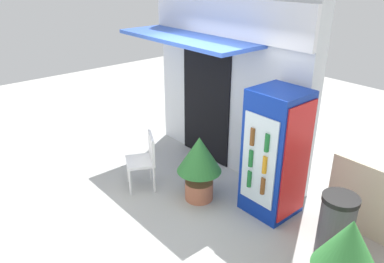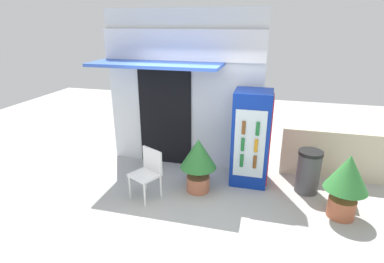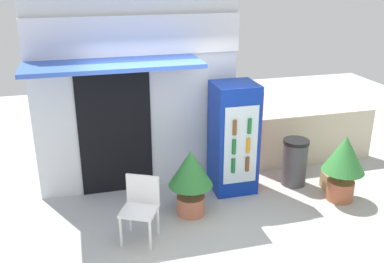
{
  "view_description": "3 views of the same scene",
  "coord_description": "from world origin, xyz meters",
  "px_view_note": "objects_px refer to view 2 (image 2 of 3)",
  "views": [
    {
      "loc": [
        3.75,
        -2.73,
        3.27
      ],
      "look_at": [
        0.04,
        0.44,
        1.09
      ],
      "focal_mm": 35.17,
      "sensor_mm": 36.0,
      "label": 1
    },
    {
      "loc": [
        1.28,
        -4.33,
        2.97
      ],
      "look_at": [
        0.03,
        0.48,
        1.16
      ],
      "focal_mm": 28.32,
      "sensor_mm": 36.0,
      "label": 2
    },
    {
      "loc": [
        -1.32,
        -5.04,
        3.49
      ],
      "look_at": [
        0.22,
        0.68,
        1.24
      ],
      "focal_mm": 40.66,
      "sensor_mm": 36.0,
      "label": 3
    }
  ],
  "objects_px": {
    "potted_plant_curbside": "(347,179)",
    "cardboard_box": "(343,198)",
    "drink_cooler": "(251,138)",
    "potted_plant_near_shop": "(198,159)",
    "trash_bin": "(308,171)",
    "plastic_chair": "(148,170)"
  },
  "relations": [
    {
      "from": "potted_plant_near_shop",
      "to": "cardboard_box",
      "type": "distance_m",
      "value": 2.56
    },
    {
      "from": "drink_cooler",
      "to": "potted_plant_curbside",
      "type": "distance_m",
      "value": 1.74
    },
    {
      "from": "drink_cooler",
      "to": "potted_plant_near_shop",
      "type": "height_order",
      "value": "drink_cooler"
    },
    {
      "from": "potted_plant_near_shop",
      "to": "trash_bin",
      "type": "height_order",
      "value": "potted_plant_near_shop"
    },
    {
      "from": "cardboard_box",
      "to": "potted_plant_near_shop",
      "type": "bearing_deg",
      "value": -176.5
    },
    {
      "from": "drink_cooler",
      "to": "trash_bin",
      "type": "relative_size",
      "value": 2.25
    },
    {
      "from": "potted_plant_near_shop",
      "to": "trash_bin",
      "type": "relative_size",
      "value": 1.27
    },
    {
      "from": "drink_cooler",
      "to": "plastic_chair",
      "type": "relative_size",
      "value": 2.04
    },
    {
      "from": "potted_plant_near_shop",
      "to": "potted_plant_curbside",
      "type": "xyz_separation_m",
      "value": [
        2.41,
        -0.21,
        0.03
      ]
    },
    {
      "from": "cardboard_box",
      "to": "trash_bin",
      "type": "bearing_deg",
      "value": 149.91
    },
    {
      "from": "cardboard_box",
      "to": "drink_cooler",
      "type": "bearing_deg",
      "value": 164.71
    },
    {
      "from": "potted_plant_curbside",
      "to": "cardboard_box",
      "type": "xyz_separation_m",
      "value": [
        0.09,
        0.36,
        -0.53
      ]
    },
    {
      "from": "plastic_chair",
      "to": "cardboard_box",
      "type": "xyz_separation_m",
      "value": [
        3.31,
        0.57,
        -0.38
      ]
    },
    {
      "from": "drink_cooler",
      "to": "potted_plant_near_shop",
      "type": "bearing_deg",
      "value": -145.95
    },
    {
      "from": "potted_plant_near_shop",
      "to": "trash_bin",
      "type": "bearing_deg",
      "value": 13.75
    },
    {
      "from": "drink_cooler",
      "to": "potted_plant_curbside",
      "type": "relative_size",
      "value": 1.68
    },
    {
      "from": "cardboard_box",
      "to": "potted_plant_curbside",
      "type": "bearing_deg",
      "value": -104.09
    },
    {
      "from": "drink_cooler",
      "to": "cardboard_box",
      "type": "bearing_deg",
      "value": -15.29
    },
    {
      "from": "potted_plant_near_shop",
      "to": "potted_plant_curbside",
      "type": "distance_m",
      "value": 2.42
    },
    {
      "from": "plastic_chair",
      "to": "trash_bin",
      "type": "height_order",
      "value": "plastic_chair"
    },
    {
      "from": "potted_plant_near_shop",
      "to": "plastic_chair",
      "type": "bearing_deg",
      "value": -152.65
    },
    {
      "from": "potted_plant_curbside",
      "to": "potted_plant_near_shop",
      "type": "bearing_deg",
      "value": 175.14
    }
  ]
}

